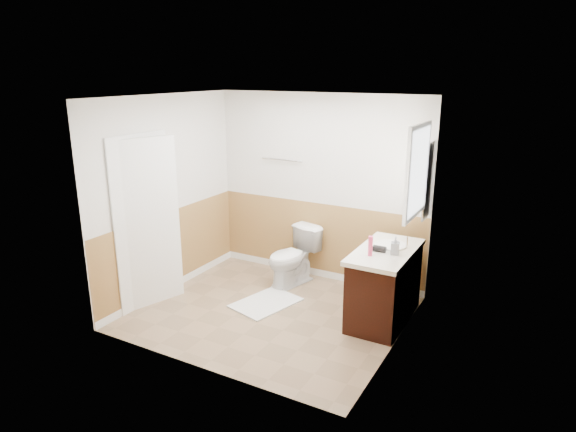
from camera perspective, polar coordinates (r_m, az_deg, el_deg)
The scene contains 32 objects.
floor at distance 6.06m, azimuth -2.01°, elevation -10.96°, with size 3.00×3.00×0.00m, color #8C7051.
ceiling at distance 5.39m, azimuth -2.28°, elevation 13.38°, with size 3.00×3.00×0.00m, color white.
wall_back at distance 6.71m, azimuth 3.59°, elevation 3.15°, with size 3.00×3.00×0.00m, color silver.
wall_front at distance 4.58m, azimuth -10.52°, elevation -3.41°, with size 3.00×3.00×0.00m, color silver.
wall_left at distance 6.47m, azimuth -13.61°, elevation 2.23°, with size 3.00×3.00×0.00m, color silver.
wall_right at distance 5.02m, azimuth 12.72°, elevation -1.78°, with size 3.00×3.00×0.00m, color silver.
wainscot_back at distance 6.91m, azimuth 3.44°, elevation -2.94°, with size 3.00×3.00×0.00m, color #A48041.
wainscot_front at distance 4.89m, azimuth -9.97°, elevation -11.66°, with size 3.00×3.00×0.00m, color #A48041.
wainscot_left at distance 6.68m, azimuth -13.11°, elevation -4.03°, with size 2.60×2.60×0.00m, color #A48041.
wainscot_right at distance 5.30m, azimuth 12.09°, elevation -9.49°, with size 2.60×2.60×0.00m, color #A48041.
toilet at distance 6.67m, azimuth 0.51°, elevation -4.68°, with size 0.43×0.75×0.77m, color white.
bath_mat at distance 6.28m, azimuth -2.53°, elevation -9.84°, with size 0.55×0.80×0.02m, color silver.
vanity_cabinet at distance 5.85m, azimuth 10.90°, elevation -7.95°, with size 0.55×1.10×0.80m, color black.
vanity_knob_left at distance 5.79m, azimuth 7.84°, elevation -6.43°, with size 0.03×0.03×0.03m, color silver.
vanity_knob_right at distance 5.97m, azimuth 8.54°, elevation -5.77°, with size 0.03×0.03×0.03m, color silver.
countertop at distance 5.69m, azimuth 11.04°, elevation -4.03°, with size 0.60×1.15×0.05m, color white.
sink_basin at distance 5.82m, azimuth 11.61°, elevation -3.26°, with size 0.36×0.36×0.02m, color white.
faucet at distance 5.75m, azimuth 13.35°, elevation -2.97°, with size 0.02×0.02×0.14m, color silver.
lotion_bottle at distance 5.44m, azimuth 9.36°, elevation -3.39°, with size 0.05×0.05×0.22m, color #E03A66.
soap_dispenser at distance 5.54m, azimuth 12.11°, elevation -3.30°, with size 0.09×0.09×0.20m, color gray.
hair_dryer_body at distance 5.60m, azimuth 10.38°, elevation -3.69°, with size 0.07×0.07×0.14m, color black.
hair_dryer_handle at distance 5.65m, azimuth 10.20°, elevation -3.81°, with size 0.03×0.03×0.07m, color black.
mirror_panel at distance 5.98m, azimuth 15.70°, elevation 3.89°, with size 0.02×0.35×0.90m, color silver.
window_frame at distance 5.46m, azimuth 14.52°, elevation 4.97°, with size 0.04×0.80×1.00m, color white.
window_glass at distance 5.45m, azimuth 14.68°, elevation 4.95°, with size 0.01×0.70×0.90m, color white.
door at distance 6.15m, azimuth -15.57°, elevation -0.87°, with size 0.05×0.80×2.04m, color white.
door_frame at distance 6.20m, azimuth -16.08°, elevation -0.68°, with size 0.02×0.92×2.10m, color white.
door_knob at distance 6.36m, azimuth -13.08°, elevation -0.79°, with size 0.06×0.06×0.06m, color silver.
towel_bar at distance 6.84m, azimuth -0.74°, elevation 6.43°, with size 0.02×0.02×0.62m, color silver.
tp_holder_bar at distance 6.83m, azimuth 2.49°, elevation -1.37°, with size 0.02×0.02×0.14m, color silver.
tp_roll at distance 6.83m, azimuth 2.49°, elevation -1.37°, with size 0.11×0.11×0.10m, color white.
tp_sheet at distance 6.87m, azimuth 2.48°, elevation -2.24°, with size 0.10×0.01×0.16m, color white.
Camera 1 is at (2.78, -4.61, 2.78)m, focal length 31.25 mm.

